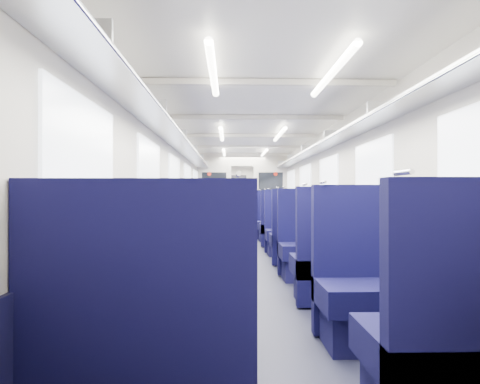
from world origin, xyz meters
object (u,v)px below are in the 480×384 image
at_px(seat_23, 262,214).
at_px(seat_10, 207,234).
at_px(seat_5, 348,267).
at_px(seat_13, 286,229).
at_px(seat_8, 202,242).
at_px(seat_20, 217,216).
at_px(seat_0, 144,345).
at_px(seat_18, 215,219).
at_px(end_door, 238,197).
at_px(seat_3, 389,293).
at_px(seat_9, 306,241).
at_px(seat_14, 212,225).
at_px(seat_7, 320,250).
at_px(bulkhead, 242,191).
at_px(seat_2, 174,291).
at_px(seat_4, 188,267).
at_px(seat_21, 265,215).
at_px(seat_16, 214,221).
at_px(seat_22, 218,214).
at_px(seat_11, 295,234).
at_px(seat_12, 210,229).
at_px(seat_15, 280,225).
at_px(seat_6, 197,251).

bearing_deg(seat_23, seat_10, -102.09).
xyz_separation_m(seat_5, seat_13, (0.00, 4.70, 0.00)).
relative_size(seat_8, seat_23, 1.00).
bearing_deg(seat_10, seat_20, 90.00).
bearing_deg(seat_20, seat_5, -80.67).
xyz_separation_m(seat_0, seat_8, (0.00, 4.48, 0.00)).
bearing_deg(seat_18, end_door, 83.19).
xyz_separation_m(seat_3, seat_18, (-1.66, 9.16, 0.00)).
distance_m(seat_9, seat_14, 3.73).
bearing_deg(seat_7, seat_20, 100.68).
bearing_deg(seat_9, seat_20, 102.16).
xyz_separation_m(bulkhead, seat_2, (-0.83, -9.62, -0.85)).
relative_size(seat_3, seat_4, 1.00).
height_order(seat_13, seat_18, same).
relative_size(seat_5, seat_9, 1.00).
bearing_deg(seat_0, seat_21, 82.32).
xyz_separation_m(bulkhead, seat_20, (-0.83, 1.50, -0.85)).
xyz_separation_m(seat_10, seat_20, (0.00, 6.58, 0.00)).
xyz_separation_m(seat_13, seat_16, (-1.66, 2.38, 0.00)).
distance_m(seat_14, seat_16, 1.35).
relative_size(seat_14, seat_22, 1.00).
relative_size(seat_5, seat_20, 1.00).
relative_size(seat_8, seat_9, 1.00).
height_order(end_door, seat_8, end_door).
xyz_separation_m(seat_9, seat_11, (0.00, 1.09, 0.00)).
height_order(seat_2, seat_3, same).
bearing_deg(seat_12, seat_4, -90.00).
height_order(seat_8, seat_12, same).
bearing_deg(seat_8, seat_13, 55.37).
relative_size(seat_3, seat_14, 1.00).
bearing_deg(seat_9, seat_2, -115.92).
bearing_deg(seat_23, seat_4, -98.39).
bearing_deg(seat_7, seat_0, -115.51).
bearing_deg(end_door, seat_11, -85.88).
height_order(seat_3, seat_15, same).
bearing_deg(seat_4, seat_6, 90.00).
xyz_separation_m(seat_11, seat_12, (-1.66, 1.21, 0.00)).
xyz_separation_m(seat_4, seat_22, (0.00, 11.34, 0.00)).
bearing_deg(seat_4, seat_21, 80.68).
relative_size(seat_4, seat_5, 1.00).
relative_size(seat_6, seat_8, 1.00).
bearing_deg(seat_15, seat_20, 110.95).
xyz_separation_m(seat_7, seat_10, (-1.66, 2.22, 0.00)).
relative_size(seat_8, seat_11, 1.00).
relative_size(seat_4, seat_8, 1.00).
bearing_deg(seat_13, seat_9, -90.00).
bearing_deg(seat_4, seat_3, -34.48).
relative_size(bulkhead, seat_3, 2.24).
relative_size(end_door, seat_3, 1.60).
bearing_deg(end_door, seat_20, -99.63).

